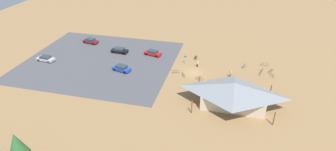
% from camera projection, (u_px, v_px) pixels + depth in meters
% --- Properties ---
extents(ground, '(160.00, 160.00, 0.00)m').
position_uv_depth(ground, '(193.00, 73.00, 64.99)').
color(ground, '#937047').
rests_on(ground, ground).
extents(parking_lot_asphalt, '(36.51, 31.74, 0.05)m').
position_uv_depth(parking_lot_asphalt, '(100.00, 61.00, 70.36)').
color(parking_lot_asphalt, '#4C4C51').
rests_on(parking_lot_asphalt, ground).
extents(bike_pavilion, '(14.77, 9.35, 4.87)m').
position_uv_depth(bike_pavilion, '(234.00, 92.00, 52.66)').
color(bike_pavilion, beige).
rests_on(bike_pavilion, ground).
extents(trash_bin, '(0.60, 0.60, 0.90)m').
position_uv_depth(trash_bin, '(196.00, 58.00, 70.93)').
color(trash_bin, brown).
rests_on(trash_bin, ground).
extents(lot_sign, '(0.56, 0.08, 2.20)m').
position_uv_depth(lot_sign, '(185.00, 58.00, 68.39)').
color(lot_sign, '#99999E').
rests_on(lot_sign, ground).
extents(pine_far_west, '(2.87, 2.87, 6.21)m').
position_uv_depth(pine_far_west, '(17.00, 145.00, 38.56)').
color(pine_far_west, brown).
rests_on(pine_far_west, ground).
extents(bicycle_silver_yard_front, '(1.80, 0.49, 0.85)m').
position_uv_depth(bicycle_silver_yard_front, '(264.00, 64.00, 67.80)').
color(bicycle_silver_yard_front, black).
rests_on(bicycle_silver_yard_front, ground).
extents(bicycle_purple_mid_cluster, '(1.25, 1.23, 0.83)m').
position_uv_depth(bicycle_purple_mid_cluster, '(271.00, 71.00, 65.05)').
color(bicycle_purple_mid_cluster, black).
rests_on(bicycle_purple_mid_cluster, ground).
extents(bicycle_orange_yard_center, '(1.71, 0.48, 0.86)m').
position_uv_depth(bicycle_orange_yard_center, '(199.00, 78.00, 62.05)').
color(bicycle_orange_yard_center, black).
rests_on(bicycle_orange_yard_center, ground).
extents(bicycle_black_trailside, '(1.02, 1.42, 0.82)m').
position_uv_depth(bicycle_black_trailside, '(183.00, 75.00, 63.36)').
color(bicycle_black_trailside, black).
rests_on(bicycle_black_trailside, ground).
extents(bicycle_green_near_porch, '(0.90, 1.46, 0.84)m').
position_uv_depth(bicycle_green_near_porch, '(244.00, 66.00, 67.02)').
color(bicycle_green_near_porch, black).
rests_on(bicycle_green_near_porch, ground).
extents(bicycle_white_by_bin, '(0.62, 1.66, 0.77)m').
position_uv_depth(bicycle_white_by_bin, '(262.00, 70.00, 65.34)').
color(bicycle_white_by_bin, black).
rests_on(bicycle_white_by_bin, ground).
extents(bicycle_blue_edge_north, '(1.70, 0.54, 0.86)m').
position_uv_depth(bicycle_blue_edge_north, '(175.00, 72.00, 64.65)').
color(bicycle_blue_edge_north, black).
rests_on(bicycle_blue_edge_north, ground).
extents(bicycle_red_yard_right, '(0.96, 1.47, 0.79)m').
position_uv_depth(bicycle_red_yard_right, '(272.00, 75.00, 63.20)').
color(bicycle_red_yard_right, black).
rests_on(bicycle_red_yard_right, ground).
extents(bicycle_yellow_back_row, '(0.48, 1.73, 0.86)m').
position_uv_depth(bicycle_yellow_back_row, '(260.00, 73.00, 63.99)').
color(bicycle_yellow_back_row, black).
rests_on(bicycle_yellow_back_row, ground).
extents(car_red_second_row, '(4.68, 2.74, 1.39)m').
position_uv_depth(car_red_second_row, '(153.00, 53.00, 72.75)').
color(car_red_second_row, red).
rests_on(car_red_second_row, parking_lot_asphalt).
extents(car_maroon_mid_lot, '(4.56, 2.60, 1.41)m').
position_uv_depth(car_maroon_mid_lot, '(91.00, 41.00, 79.65)').
color(car_maroon_mid_lot, maroon).
rests_on(car_maroon_mid_lot, parking_lot_asphalt).
extents(car_black_back_corner, '(4.50, 2.17, 1.35)m').
position_uv_depth(car_black_back_corner, '(120.00, 50.00, 74.11)').
color(car_black_back_corner, black).
rests_on(car_black_back_corner, parking_lot_asphalt).
extents(car_blue_far_end, '(4.61, 2.89, 1.40)m').
position_uv_depth(car_blue_far_end, '(122.00, 68.00, 65.42)').
color(car_blue_far_end, '#1E42B2').
rests_on(car_blue_far_end, parking_lot_asphalt).
extents(car_silver_aisle_side, '(4.64, 2.32, 1.31)m').
position_uv_depth(car_silver_aisle_side, '(46.00, 58.00, 69.92)').
color(car_silver_aisle_side, '#BCBCC1').
rests_on(car_silver_aisle_side, parking_lot_asphalt).
extents(visitor_near_lot, '(0.36, 0.37, 1.67)m').
position_uv_depth(visitor_near_lot, '(198.00, 63.00, 67.18)').
color(visitor_near_lot, '#2D3347').
rests_on(visitor_near_lot, ground).
extents(visitor_by_pavilion, '(0.36, 0.36, 1.74)m').
position_uv_depth(visitor_by_pavilion, '(230.00, 73.00, 62.87)').
color(visitor_by_pavilion, '#2D3347').
rests_on(visitor_by_pavilion, ground).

